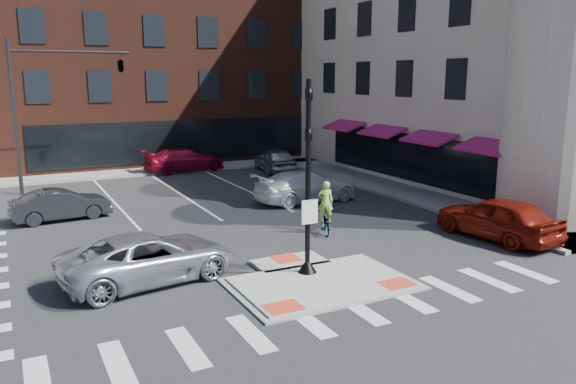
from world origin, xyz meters
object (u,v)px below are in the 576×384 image
bg_car_red (185,160)px  cyclist (325,216)px  red_sedan (498,218)px  bg_car_dark (61,205)px  bg_car_silver (275,160)px  silver_suv (150,257)px  white_pickup (306,186)px

bg_car_red → cyclist: 16.82m
red_sedan → cyclist: bearing=-39.3°
bg_car_dark → bg_car_silver: bearing=-69.5°
silver_suv → bg_car_dark: bearing=1.2°
white_pickup → bg_car_dark: 11.35m
white_pickup → bg_car_red: bearing=10.4°
bg_car_dark → red_sedan: bearing=-132.6°
bg_car_red → cyclist: size_ratio=2.48×
bg_car_dark → cyclist: cyclist is taller
white_pickup → bg_car_red: 11.79m
bg_car_red → cyclist: cyclist is taller
bg_car_dark → bg_car_silver: (13.70, 6.94, 0.10)m
silver_suv → bg_car_silver: bearing=-45.8°
silver_suv → bg_car_dark: (-1.66, 9.16, -0.07)m
white_pickup → bg_car_dark: size_ratio=1.29×
silver_suv → cyclist: 7.79m
bg_car_silver → cyclist: size_ratio=2.16×
bg_car_red → bg_car_silver: bearing=-123.3°
white_pickup → bg_car_dark: bearing=78.3°
bg_car_dark → cyclist: (9.16, -7.05, 0.03)m
white_pickup → bg_car_silver: (2.48, 8.65, 0.01)m
silver_suv → red_sedan: bearing=-105.9°
white_pickup → bg_car_dark: white_pickup is taller
red_sedan → bg_car_dark: red_sedan is taller
red_sedan → bg_car_red: bearing=-78.6°
red_sedan → bg_car_silver: red_sedan is taller
bg_car_dark → bg_car_silver: bg_car_silver is taller
silver_suv → red_sedan: 13.10m
cyclist → bg_car_red: bearing=-64.8°
bg_car_silver → bg_car_red: bg_car_silver is taller
white_pickup → bg_car_silver: 9.00m
silver_suv → white_pickup: (9.56, 7.45, 0.02)m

